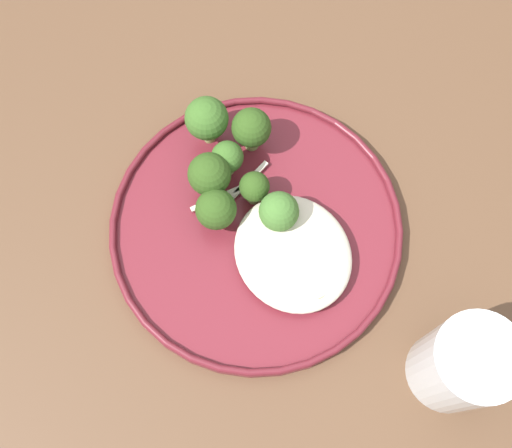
{
  "coord_description": "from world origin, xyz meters",
  "views": [
    {
      "loc": [
        0.13,
        -0.14,
        1.35
      ],
      "look_at": [
        -0.04,
        -0.04,
        0.76
      ],
      "focal_mm": 45.26,
      "sensor_mm": 36.0,
      "label": 1
    }
  ],
  "objects": [
    {
      "name": "ground",
      "position": [
        0.0,
        0.0,
        0.0
      ],
      "size": [
        6.0,
        6.0,
        0.0
      ],
      "primitive_type": "plane",
      "color": "#665B51"
    },
    {
      "name": "wooden_dining_table",
      "position": [
        0.0,
        0.0,
        0.66
      ],
      "size": [
        1.4,
        1.0,
        0.74
      ],
      "color": "brown",
      "rests_on": "ground"
    },
    {
      "name": "dinner_plate",
      "position": [
        -0.04,
        -0.04,
        0.75
      ],
      "size": [
        0.29,
        0.29,
        0.02
      ],
      "color": "maroon",
      "rests_on": "wooden_dining_table"
    },
    {
      "name": "noodle_bed",
      "position": [
        0.0,
        -0.02,
        0.76
      ],
      "size": [
        0.12,
        0.11,
        0.03
      ],
      "color": "beige",
      "rests_on": "dinner_plate"
    },
    {
      "name": "seared_scallop_half_hidden",
      "position": [
        0.0,
        -0.02,
        0.76
      ],
      "size": [
        0.03,
        0.03,
        0.01
      ],
      "color": "beige",
      "rests_on": "dinner_plate"
    },
    {
      "name": "seared_scallop_right_edge",
      "position": [
        -0.01,
        0.0,
        0.76
      ],
      "size": [
        0.03,
        0.03,
        0.02
      ],
      "color": "beige",
      "rests_on": "dinner_plate"
    },
    {
      "name": "seared_scallop_front_small",
      "position": [
        -0.03,
        -0.01,
        0.76
      ],
      "size": [
        0.03,
        0.03,
        0.01
      ],
      "color": "#E5C689",
      "rests_on": "dinner_plate"
    },
    {
      "name": "seared_scallop_large_seared",
      "position": [
        0.04,
        -0.02,
        0.76
      ],
      "size": [
        0.02,
        0.02,
        0.02
      ],
      "color": "#DBB77A",
      "rests_on": "dinner_plate"
    },
    {
      "name": "seared_scallop_rear_pale",
      "position": [
        -0.01,
        -0.04,
        0.76
      ],
      "size": [
        0.03,
        0.03,
        0.01
      ],
      "color": "#DBB77A",
      "rests_on": "dinner_plate"
    },
    {
      "name": "broccoli_floret_center_pile",
      "position": [
        -0.07,
        -0.02,
        0.78
      ],
      "size": [
        0.03,
        0.03,
        0.04
      ],
      "color": "#89A356",
      "rests_on": "dinner_plate"
    },
    {
      "name": "broccoli_floret_small_sprig",
      "position": [
        -0.11,
        -0.03,
        0.78
      ],
      "size": [
        0.03,
        0.03,
        0.05
      ],
      "color": "#89A356",
      "rests_on": "dinner_plate"
    },
    {
      "name": "broccoli_floret_right_tilted",
      "position": [
        -0.12,
        0.01,
        0.79
      ],
      "size": [
        0.04,
        0.04,
        0.06
      ],
      "color": "#7A994C",
      "rests_on": "dinner_plate"
    },
    {
      "name": "broccoli_floret_near_rim",
      "position": [
        -0.1,
        -0.05,
        0.79
      ],
      "size": [
        0.04,
        0.04,
        0.06
      ],
      "color": "#7A994C",
      "rests_on": "dinner_plate"
    },
    {
      "name": "broccoli_floret_rear_charred",
      "position": [
        -0.07,
        -0.06,
        0.78
      ],
      "size": [
        0.04,
        0.04,
        0.05
      ],
      "color": "#7A994C",
      "rests_on": "dinner_plate"
    },
    {
      "name": "broccoli_floret_left_leaning",
      "position": [
        -0.04,
        -0.02,
        0.78
      ],
      "size": [
        0.04,
        0.04,
        0.05
      ],
      "color": "#7A994C",
      "rests_on": "dinner_plate"
    },
    {
      "name": "broccoli_floret_beside_noodles",
      "position": [
        -0.15,
        -0.03,
        0.79
      ],
      "size": [
        0.04,
        0.04,
        0.06
      ],
      "color": "#89A356",
      "rests_on": "dinner_plate"
    },
    {
      "name": "onion_sliver_long_sliver",
      "position": [
        -0.09,
        -0.05,
        0.75
      ],
      "size": [
        0.01,
        0.06,
        0.0
      ],
      "primitive_type": "cube",
      "rotation": [
        0.0,
        0.0,
        4.61
      ],
      "color": "silver",
      "rests_on": "dinner_plate"
    },
    {
      "name": "onion_sliver_pale_crescent",
      "position": [
        -0.09,
        -0.02,
        0.75
      ],
      "size": [
        0.02,
        0.06,
        0.0
      ],
      "primitive_type": "cube",
      "rotation": [
        0.0,
        0.0,
        1.86
      ],
      "color": "silver",
      "rests_on": "dinner_plate"
    },
    {
      "name": "water_glass",
      "position": [
        0.17,
        0.04,
        0.79
      ],
      "size": [
        0.08,
        0.08,
        0.1
      ],
      "color": "silver",
      "rests_on": "wooden_dining_table"
    }
  ]
}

